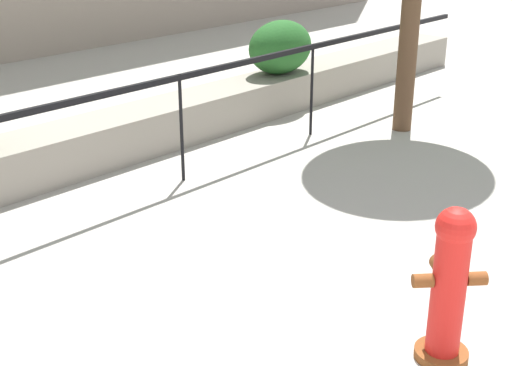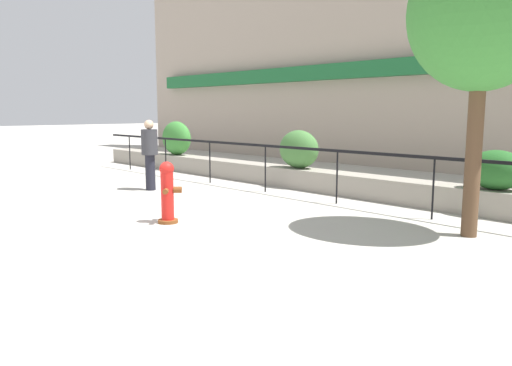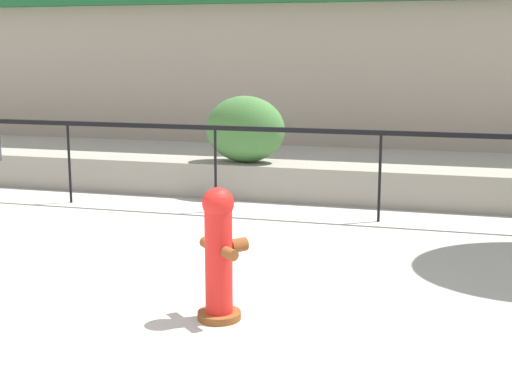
% 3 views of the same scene
% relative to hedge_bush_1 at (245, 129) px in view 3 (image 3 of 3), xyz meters
% --- Properties ---
extents(planter_wall_low, '(18.00, 0.70, 0.50)m').
position_rel_hedge_bush_1_xyz_m(planter_wall_low, '(-0.09, 0.00, -0.73)').
color(planter_wall_low, gray).
rests_on(planter_wall_low, ground).
extents(fence_railing_segment, '(15.00, 0.05, 1.15)m').
position_rel_hedge_bush_1_xyz_m(fence_railing_segment, '(-0.09, -1.10, 0.04)').
color(fence_railing_segment, black).
rests_on(fence_railing_segment, ground).
extents(hedge_bush_1, '(1.17, 0.70, 0.96)m').
position_rel_hedge_bush_1_xyz_m(hedge_bush_1, '(0.00, 0.00, 0.00)').
color(hedge_bush_1, '#427538').
rests_on(hedge_bush_1, planter_wall_low).
extents(fire_hydrant, '(0.50, 0.50, 1.08)m').
position_rel_hedge_bush_1_xyz_m(fire_hydrant, '(1.13, -4.71, -0.43)').
color(fire_hydrant, brown).
rests_on(fire_hydrant, ground).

